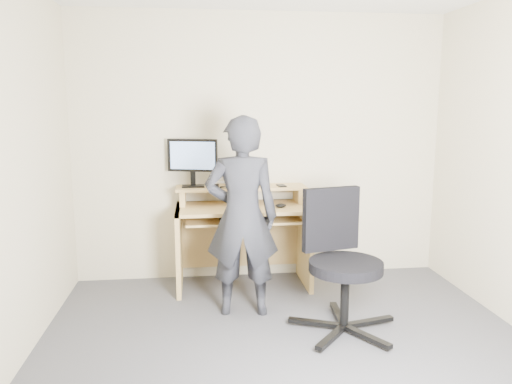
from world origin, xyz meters
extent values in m
plane|color=#5A595F|center=(0.00, 0.00, 0.00)|extent=(3.50, 3.50, 0.00)
cube|color=beige|center=(0.00, 1.75, 1.25)|extent=(3.50, 0.02, 2.50)
cube|color=#DDBA6C|center=(-0.78, 1.45, 0.38)|extent=(0.04, 0.60, 0.75)
cube|color=#DDBA6C|center=(0.38, 1.45, 0.38)|extent=(0.04, 0.60, 0.75)
cube|color=#DDBA6C|center=(-0.20, 1.45, 0.73)|extent=(1.20, 0.60, 0.03)
cube|color=#DDBA6C|center=(-0.20, 1.37, 0.64)|extent=(1.02, 0.38, 0.02)
cube|color=#DDBA6C|center=(-0.74, 1.60, 0.82)|extent=(0.05, 0.28, 0.15)
cube|color=#DDBA6C|center=(0.34, 1.60, 0.82)|extent=(0.05, 0.28, 0.15)
cube|color=#DDBA6C|center=(-0.20, 1.60, 0.90)|extent=(1.20, 0.30, 0.02)
cube|color=#DDBA6C|center=(-0.20, 1.74, 0.42)|extent=(1.20, 0.03, 0.65)
cube|color=black|center=(-0.64, 1.61, 0.92)|extent=(0.20, 0.13, 0.01)
cube|color=black|center=(-0.64, 1.63, 0.99)|extent=(0.05, 0.04, 0.13)
cube|color=black|center=(-0.64, 1.61, 1.20)|extent=(0.45, 0.16, 0.30)
cube|color=#7DA0D9|center=(-0.64, 1.59, 1.20)|extent=(0.40, 0.12, 0.25)
cube|color=black|center=(-0.14, 1.63, 1.01)|extent=(0.10, 0.14, 0.20)
cylinder|color=silver|center=(-0.18, 1.61, 1.00)|extent=(0.10, 0.10, 0.17)
cube|color=black|center=(0.17, 1.56, 0.92)|extent=(0.08, 0.14, 0.01)
cube|color=black|center=(-0.44, 1.53, 0.93)|extent=(0.05, 0.05, 0.03)
torus|color=silver|center=(-0.39, 1.64, 0.92)|extent=(0.17, 0.17, 0.06)
cube|color=black|center=(-0.17, 1.36, 0.67)|extent=(0.49, 0.34, 0.03)
ellipsoid|color=black|center=(0.13, 1.35, 0.77)|extent=(0.10, 0.07, 0.04)
cube|color=black|center=(0.66, 0.46, 0.04)|extent=(0.41, 0.15, 0.03)
cube|color=black|center=(0.47, 0.62, 0.04)|extent=(0.08, 0.41, 0.03)
cube|color=black|center=(0.25, 0.49, 0.04)|extent=(0.40, 0.20, 0.03)
cube|color=black|center=(0.31, 0.25, 0.04)|extent=(0.30, 0.34, 0.03)
cube|color=black|center=(0.56, 0.23, 0.04)|extent=(0.26, 0.38, 0.03)
cylinder|color=black|center=(0.45, 0.41, 0.27)|extent=(0.06, 0.06, 0.43)
cylinder|color=black|center=(0.45, 0.41, 0.50)|extent=(0.54, 0.54, 0.08)
cube|color=black|center=(0.40, 0.64, 0.80)|extent=(0.45, 0.17, 0.48)
imported|color=black|center=(-0.26, 0.85, 0.79)|extent=(0.61, 0.43, 1.58)
camera|label=1|loc=(-0.60, -2.95, 1.66)|focal=35.00mm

